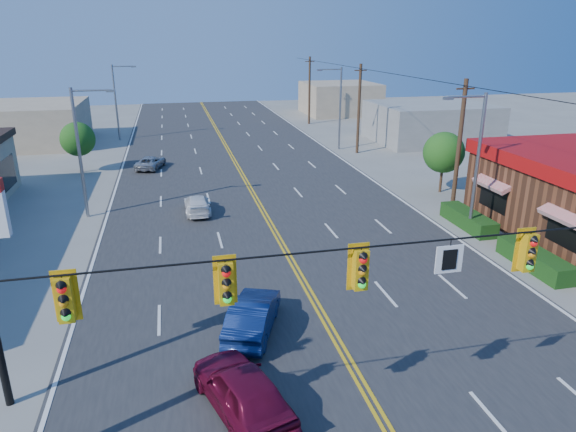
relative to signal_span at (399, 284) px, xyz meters
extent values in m
cube|color=#2D2D30|center=(0.12, 20.00, -4.86)|extent=(20.00, 120.00, 0.06)
cylinder|color=black|center=(0.12, 0.00, 1.11)|extent=(24.00, 0.05, 0.05)
cube|color=white|center=(1.32, 0.00, 0.56)|extent=(0.75, 0.04, 0.75)
cube|color=#D89E0C|center=(-7.88, 0.00, 0.54)|extent=(0.55, 0.34, 1.25)
cube|color=#D89E0C|center=(-4.38, 0.00, 0.54)|extent=(0.55, 0.34, 1.25)
cube|color=#D89E0C|center=(-1.08, 0.00, 0.54)|extent=(0.55, 0.34, 1.25)
cube|color=#D89E0C|center=(3.62, 0.00, 0.54)|extent=(0.55, 0.34, 1.25)
cube|color=#194214|center=(11.62, 12.00, -4.44)|extent=(1.20, 9.00, 0.90)
cylinder|color=gray|center=(11.12, 14.00, -0.89)|extent=(0.20, 0.20, 8.00)
cylinder|color=gray|center=(10.02, 14.00, 2.91)|extent=(2.20, 0.12, 0.12)
cube|color=gray|center=(8.92, 14.00, 2.86)|extent=(0.50, 0.25, 0.15)
cylinder|color=gray|center=(11.12, 38.00, -0.89)|extent=(0.20, 0.20, 8.00)
cylinder|color=gray|center=(10.02, 38.00, 2.91)|extent=(2.20, 0.12, 0.12)
cube|color=gray|center=(8.92, 38.00, 2.86)|extent=(0.50, 0.25, 0.15)
cylinder|color=gray|center=(-10.88, 22.00, -0.89)|extent=(0.20, 0.20, 8.00)
cylinder|color=gray|center=(-9.78, 22.00, 2.91)|extent=(2.20, 0.12, 0.12)
cube|color=gray|center=(-8.68, 22.00, 2.86)|extent=(0.50, 0.25, 0.15)
cylinder|color=gray|center=(-10.88, 48.00, -0.89)|extent=(0.20, 0.20, 8.00)
cylinder|color=gray|center=(-9.78, 48.00, 2.91)|extent=(2.20, 0.12, 0.12)
cube|color=gray|center=(-8.68, 48.00, 2.86)|extent=(0.50, 0.25, 0.15)
cylinder|color=#47301E|center=(12.32, 18.00, -0.69)|extent=(0.28, 0.28, 8.40)
cylinder|color=#47301E|center=(12.32, 36.00, -0.69)|extent=(0.28, 0.28, 8.40)
cylinder|color=#47301E|center=(12.32, 54.00, -0.69)|extent=(0.28, 0.28, 8.40)
cylinder|color=#47301E|center=(13.62, 22.00, -3.84)|extent=(0.20, 0.20, 2.10)
sphere|color=#235B19|center=(13.62, 22.00, -1.95)|extent=(2.94, 2.94, 2.94)
cylinder|color=#47301E|center=(-12.88, 34.00, -3.89)|extent=(0.20, 0.20, 2.00)
sphere|color=#235B19|center=(-12.88, 34.00, -2.09)|extent=(2.80, 2.80, 2.80)
cube|color=gray|center=(22.12, 40.00, -2.89)|extent=(12.00, 10.00, 4.00)
cube|color=tan|center=(-19.88, 48.00, -2.79)|extent=(11.00, 12.00, 4.20)
cube|color=tan|center=(19.12, 62.00, -2.69)|extent=(10.00, 10.00, 4.40)
imported|color=maroon|center=(-3.85, 2.00, -4.12)|extent=(3.09, 4.85, 1.54)
imported|color=#0E1F52|center=(-2.83, 6.33, -4.18)|extent=(2.93, 4.54, 1.41)
imported|color=white|center=(-4.04, 21.08, -4.32)|extent=(1.59, 3.89, 1.13)
imported|color=#9E9FA3|center=(-7.23, 33.76, -4.35)|extent=(2.85, 4.23, 1.08)
camera|label=1|loc=(-5.37, -10.75, 5.95)|focal=32.00mm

